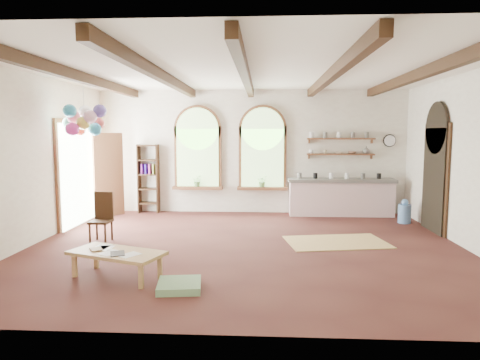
# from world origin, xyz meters

# --- Properties ---
(floor) EXTENTS (8.00, 8.00, 0.00)m
(floor) POSITION_xyz_m (0.00, 0.00, 0.00)
(floor) COLOR #512821
(floor) RESTS_ON ground
(ceiling_beams) EXTENTS (6.20, 6.80, 0.18)m
(ceiling_beams) POSITION_xyz_m (0.00, 0.00, 3.10)
(ceiling_beams) COLOR #381F11
(ceiling_beams) RESTS_ON ceiling
(window_left) EXTENTS (1.30, 0.28, 2.20)m
(window_left) POSITION_xyz_m (-1.40, 3.43, 1.63)
(window_left) COLOR brown
(window_left) RESTS_ON floor
(window_right) EXTENTS (1.30, 0.28, 2.20)m
(window_right) POSITION_xyz_m (0.30, 3.43, 1.63)
(window_right) COLOR brown
(window_right) RESTS_ON floor
(left_doorway) EXTENTS (0.10, 1.90, 2.50)m
(left_doorway) POSITION_xyz_m (-3.95, 1.80, 1.15)
(left_doorway) COLOR brown
(left_doorway) RESTS_ON floor
(right_doorway) EXTENTS (0.10, 1.30, 2.40)m
(right_doorway) POSITION_xyz_m (3.95, 1.50, 1.10)
(right_doorway) COLOR black
(right_doorway) RESTS_ON floor
(kitchen_counter) EXTENTS (2.68, 0.62, 0.94)m
(kitchen_counter) POSITION_xyz_m (2.30, 3.20, 0.48)
(kitchen_counter) COLOR beige
(kitchen_counter) RESTS_ON floor
(wall_shelf_lower) EXTENTS (1.70, 0.24, 0.04)m
(wall_shelf_lower) POSITION_xyz_m (2.30, 3.38, 1.55)
(wall_shelf_lower) COLOR brown
(wall_shelf_lower) RESTS_ON wall_back
(wall_shelf_upper) EXTENTS (1.70, 0.24, 0.04)m
(wall_shelf_upper) POSITION_xyz_m (2.30, 3.38, 1.95)
(wall_shelf_upper) COLOR brown
(wall_shelf_upper) RESTS_ON wall_back
(wall_clock) EXTENTS (0.32, 0.04, 0.32)m
(wall_clock) POSITION_xyz_m (3.55, 3.45, 1.90)
(wall_clock) COLOR black
(wall_clock) RESTS_ON wall_back
(bookshelf) EXTENTS (0.53, 0.32, 1.80)m
(bookshelf) POSITION_xyz_m (-2.70, 3.32, 0.90)
(bookshelf) COLOR #381F11
(bookshelf) RESTS_ON floor
(coffee_table) EXTENTS (1.50, 1.07, 0.39)m
(coffee_table) POSITION_xyz_m (-1.79, -1.80, 0.34)
(coffee_table) COLOR #AD7A4F
(coffee_table) RESTS_ON floor
(side_chair) EXTENTS (0.40, 0.40, 0.95)m
(side_chair) POSITION_xyz_m (-2.80, 0.22, 0.28)
(side_chair) COLOR #381F11
(side_chair) RESTS_ON floor
(floor_mat) EXTENTS (2.05, 1.47, 0.02)m
(floor_mat) POSITION_xyz_m (1.74, 0.40, 0.01)
(floor_mat) COLOR tan
(floor_mat) RESTS_ON floor
(floor_cushion) EXTENTS (0.64, 0.64, 0.10)m
(floor_cushion) POSITION_xyz_m (-0.80, -2.21, 0.05)
(floor_cushion) COLOR #678C60
(floor_cushion) RESTS_ON floor
(water_jug_a) EXTENTS (0.26, 0.26, 0.51)m
(water_jug_a) POSITION_xyz_m (3.32, 3.20, 0.22)
(water_jug_a) COLOR #5E8DCA
(water_jug_a) RESTS_ON floor
(water_jug_b) EXTENTS (0.29, 0.29, 0.57)m
(water_jug_b) POSITION_xyz_m (3.62, 2.30, 0.24)
(water_jug_b) COLOR #5E8DCA
(water_jug_b) RESTS_ON floor
(balloon_cluster) EXTENTS (0.99, 0.99, 1.16)m
(balloon_cluster) POSITION_xyz_m (-3.30, 0.80, 2.35)
(balloon_cluster) COLOR silver
(balloon_cluster) RESTS_ON floor
(table_book) EXTENTS (0.26, 0.28, 0.02)m
(table_book) POSITION_xyz_m (-2.18, -1.79, 0.40)
(table_book) COLOR olive
(table_book) RESTS_ON coffee_table
(tablet) EXTENTS (0.28, 0.33, 0.01)m
(tablet) POSITION_xyz_m (-1.73, -1.93, 0.40)
(tablet) COLOR black
(tablet) RESTS_ON coffee_table
(potted_plant_left) EXTENTS (0.27, 0.23, 0.30)m
(potted_plant_left) POSITION_xyz_m (-1.40, 3.32, 0.85)
(potted_plant_left) COLOR #598C4C
(potted_plant_left) RESTS_ON window_left
(potted_plant_right) EXTENTS (0.27, 0.23, 0.30)m
(potted_plant_right) POSITION_xyz_m (0.30, 3.32, 0.85)
(potted_plant_right) COLOR #598C4C
(potted_plant_right) RESTS_ON window_right
(shelf_cup_a) EXTENTS (0.12, 0.10, 0.10)m
(shelf_cup_a) POSITION_xyz_m (1.55, 3.38, 1.62)
(shelf_cup_a) COLOR white
(shelf_cup_a) RESTS_ON wall_shelf_lower
(shelf_cup_b) EXTENTS (0.10, 0.10, 0.09)m
(shelf_cup_b) POSITION_xyz_m (1.90, 3.38, 1.62)
(shelf_cup_b) COLOR beige
(shelf_cup_b) RESTS_ON wall_shelf_lower
(shelf_bowl_a) EXTENTS (0.22, 0.22, 0.05)m
(shelf_bowl_a) POSITION_xyz_m (2.25, 3.38, 1.60)
(shelf_bowl_a) COLOR beige
(shelf_bowl_a) RESTS_ON wall_shelf_lower
(shelf_bowl_b) EXTENTS (0.20, 0.20, 0.06)m
(shelf_bowl_b) POSITION_xyz_m (2.60, 3.38, 1.60)
(shelf_bowl_b) COLOR #8C664C
(shelf_bowl_b) RESTS_ON wall_shelf_lower
(shelf_vase) EXTENTS (0.18, 0.18, 0.19)m
(shelf_vase) POSITION_xyz_m (2.95, 3.38, 1.67)
(shelf_vase) COLOR slate
(shelf_vase) RESTS_ON wall_shelf_lower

